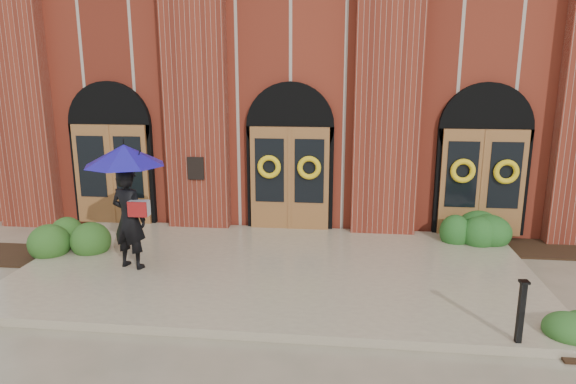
# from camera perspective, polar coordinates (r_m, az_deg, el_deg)

# --- Properties ---
(ground) EXTENTS (90.00, 90.00, 0.00)m
(ground) POSITION_cam_1_polar(r_m,az_deg,el_deg) (10.24, -1.51, -9.34)
(ground) COLOR gray
(ground) RESTS_ON ground
(landing) EXTENTS (10.00, 5.30, 0.15)m
(landing) POSITION_cam_1_polar(r_m,az_deg,el_deg) (10.35, -1.40, -8.64)
(landing) COLOR tan
(landing) RESTS_ON ground
(church_building) EXTENTS (16.20, 12.53, 7.00)m
(church_building) POSITION_cam_1_polar(r_m,az_deg,el_deg) (18.19, 2.32, 11.96)
(church_building) COLOR maroon
(church_building) RESTS_ON ground
(man_with_umbrella) EXTENTS (1.89, 1.89, 2.45)m
(man_with_umbrella) POSITION_cam_1_polar(r_m,az_deg,el_deg) (10.26, -17.51, 1.00)
(man_with_umbrella) COLOR black
(man_with_umbrella) RESTS_ON landing
(metal_post) EXTENTS (0.14, 0.14, 0.94)m
(metal_post) POSITION_cam_1_polar(r_m,az_deg,el_deg) (8.15, 24.48, -11.87)
(metal_post) COLOR black
(metal_post) RESTS_ON landing
(hedge_wall_left) EXTENTS (2.88, 1.15, 0.74)m
(hedge_wall_left) POSITION_cam_1_polar(r_m,az_deg,el_deg) (12.35, -25.92, -4.89)
(hedge_wall_left) COLOR #274F1A
(hedge_wall_left) RESTS_ON ground
(hedge_wall_right) EXTENTS (2.84, 1.13, 0.73)m
(hedge_wall_right) POSITION_cam_1_polar(r_m,az_deg,el_deg) (12.70, 23.98, -4.23)
(hedge_wall_right) COLOR #20511C
(hedge_wall_right) RESTS_ON ground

